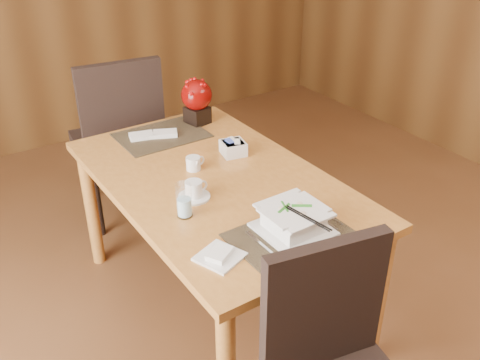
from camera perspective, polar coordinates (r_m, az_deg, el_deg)
dining_table at (r=2.48m, az=-2.51°, el=-1.76°), size 0.90×1.50×0.75m
placemat_near at (r=2.05m, az=5.56°, el=-6.02°), size 0.45×0.33×0.01m
placemat_far at (r=2.86m, az=-8.35°, el=4.74°), size 0.45×0.33×0.01m
soup_setting at (r=2.05m, az=5.73°, el=-4.34°), size 0.26×0.26×0.10m
coffee_cup at (r=2.27m, az=-4.95°, el=-1.16°), size 0.14×0.14×0.08m
water_glass at (r=2.13m, az=-5.98°, el=-2.15°), size 0.09×0.09×0.15m
creamer_jug at (r=2.49m, az=-5.01°, el=1.78°), size 0.09×0.09×0.06m
sugar_caddy at (r=2.63m, az=-0.73°, el=3.43°), size 0.13×0.13×0.07m
berry_decor at (r=2.94m, az=-4.64°, el=8.61°), size 0.17×0.17×0.25m
napkins_far at (r=2.84m, az=-9.04°, el=4.82°), size 0.26×0.17×0.02m
bread_plate at (r=1.94m, az=-2.17°, el=-8.18°), size 0.19×0.19×0.01m
far_chair at (r=3.30m, az=-12.72°, el=4.94°), size 0.56×0.56×1.07m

